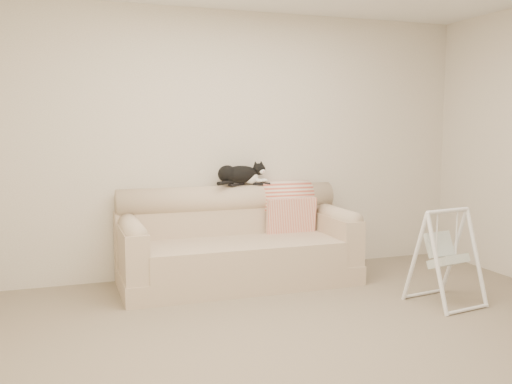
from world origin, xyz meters
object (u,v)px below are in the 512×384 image
sofa (236,245)px  remote_b (262,184)px  remote_a (236,184)px  baby_swing (445,256)px  tuxedo_cat (240,174)px

sofa → remote_b: bearing=33.2°
remote_a → baby_swing: (1.37, -1.44, -0.51)m
remote_a → tuxedo_cat: tuxedo_cat is taller
tuxedo_cat → remote_a: bearing=-172.9°
remote_b → tuxedo_cat: size_ratio=0.31×
remote_b → tuxedo_cat: 0.24m
remote_a → baby_swing: remote_a is taller
remote_b → remote_a: bearing=177.0°
remote_a → baby_swing: size_ratio=0.23×
sofa → tuxedo_cat: (0.12, 0.24, 0.66)m
sofa → baby_swing: (1.45, -1.21, 0.05)m
tuxedo_cat → sofa: bearing=-116.6°
remote_b → sofa: bearing=-146.8°
remote_a → remote_b: bearing=-3.0°
remote_a → tuxedo_cat: 0.11m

